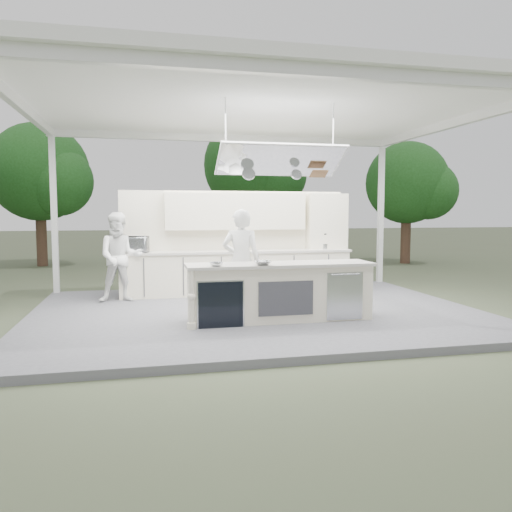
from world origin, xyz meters
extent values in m
plane|color=#444E35|center=(0.00, 0.00, 0.00)|extent=(90.00, 90.00, 0.00)
cube|color=slate|center=(0.00, 0.00, 0.06)|extent=(8.00, 6.00, 0.12)
cube|color=white|center=(3.90, 2.90, 1.85)|extent=(0.12, 0.12, 3.70)
cube|color=white|center=(-3.90, 2.90, 1.85)|extent=(0.12, 0.12, 3.70)
cube|color=white|center=(0.00, 0.00, 3.78)|extent=(8.20, 6.20, 0.16)
cube|color=white|center=(0.00, -2.90, 3.62)|extent=(8.00, 0.12, 0.16)
cube|color=white|center=(0.00, 2.90, 3.62)|extent=(8.00, 0.12, 0.16)
cube|color=white|center=(-3.90, 0.00, 3.62)|extent=(0.12, 6.00, 0.16)
cube|color=white|center=(3.90, 0.00, 3.62)|extent=(0.12, 6.00, 0.16)
cube|color=white|center=(0.20, -0.90, 2.75)|extent=(2.00, 0.71, 0.43)
cube|color=white|center=(0.20, -0.90, 2.75)|extent=(2.06, 0.76, 0.46)
cylinder|color=white|center=(-0.70, -0.90, 3.23)|extent=(0.02, 0.02, 0.95)
cylinder|color=white|center=(1.10, -0.90, 3.23)|extent=(0.02, 0.02, 0.95)
cylinder|color=silver|center=(-0.30, -0.75, 2.53)|extent=(0.22, 0.14, 0.21)
cylinder|color=silver|center=(0.50, -0.80, 2.53)|extent=(0.18, 0.12, 0.18)
cube|color=brown|center=(0.90, -0.78, 2.55)|extent=(0.28, 0.18, 0.12)
cube|color=#EBE4C7|center=(0.20, -0.90, 0.57)|extent=(3.00, 0.70, 0.90)
cube|color=beige|center=(0.20, -0.90, 1.04)|extent=(3.10, 0.78, 0.05)
cylinder|color=#EBE4C7|center=(-1.30, -1.25, 0.58)|extent=(0.11, 0.11, 0.92)
cube|color=black|center=(-0.85, -1.25, 0.48)|extent=(0.70, 0.04, 0.72)
cube|color=silver|center=(-0.85, -1.26, 0.48)|extent=(0.74, 0.03, 0.72)
cube|color=#39393F|center=(0.20, -1.26, 0.54)|extent=(0.90, 0.02, 0.55)
cube|color=silver|center=(1.20, -1.26, 0.54)|extent=(0.62, 0.02, 0.78)
cube|color=#EBE4C7|center=(0.00, 1.90, 0.57)|extent=(5.00, 0.65, 0.90)
cube|color=beige|center=(0.00, 1.90, 1.04)|extent=(5.08, 0.72, 0.05)
cube|color=#EBE4C7|center=(0.00, 2.20, 1.25)|extent=(5.00, 0.10, 2.25)
cube|color=#EBE4C7|center=(0.00, 2.07, 1.92)|extent=(3.10, 0.38, 0.80)
cube|color=#EBE4C7|center=(2.10, 2.02, 1.67)|extent=(0.90, 0.45, 1.30)
cube|color=brown|center=(2.10, 2.02, 1.67)|extent=(0.84, 0.40, 0.03)
cylinder|color=silver|center=(2.00, 1.88, 1.13)|extent=(0.20, 0.20, 0.12)
cylinder|color=black|center=(2.00, 1.88, 1.29)|extent=(0.17, 0.17, 0.20)
cylinder|color=black|center=(2.35, 1.88, 1.12)|extent=(0.16, 0.16, 0.10)
cone|color=black|center=(2.35, 1.88, 1.29)|extent=(0.14, 0.14, 0.24)
cylinder|color=#503728|center=(-5.50, 10.00, 1.05)|extent=(0.36, 0.36, 2.10)
sphere|color=#215820|center=(-5.50, 10.00, 3.29)|extent=(3.40, 3.40, 3.40)
sphere|color=#215820|center=(-4.82, 9.49, 2.95)|extent=(2.38, 2.38, 2.38)
cylinder|color=#503728|center=(2.50, 12.00, 1.22)|extent=(0.36, 0.36, 2.45)
sphere|color=#215820|center=(2.50, 12.00, 3.85)|extent=(4.00, 4.00, 4.00)
sphere|color=#215820|center=(3.30, 11.40, 3.45)|extent=(2.80, 2.80, 2.80)
cylinder|color=#503728|center=(7.50, 8.00, 0.96)|extent=(0.36, 0.36, 1.92)
sphere|color=#215820|center=(7.50, 8.00, 2.97)|extent=(3.00, 3.00, 3.00)
sphere|color=#215820|center=(8.10, 7.55, 2.67)|extent=(2.10, 2.10, 2.10)
imported|color=white|center=(-0.32, -0.21, 1.04)|extent=(0.77, 0.62, 1.84)
imported|color=white|center=(-2.46, 1.44, 1.01)|extent=(0.89, 0.71, 1.78)
imported|color=silver|center=(-2.20, 1.83, 1.24)|extent=(0.66, 0.49, 0.33)
imported|color=#ACAEB3|center=(-0.16, -1.15, 1.10)|extent=(0.33, 0.33, 0.07)
imported|color=silver|center=(-0.90, -1.15, 1.10)|extent=(0.23, 0.23, 0.06)
camera|label=1|loc=(-1.99, -8.79, 1.92)|focal=35.00mm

